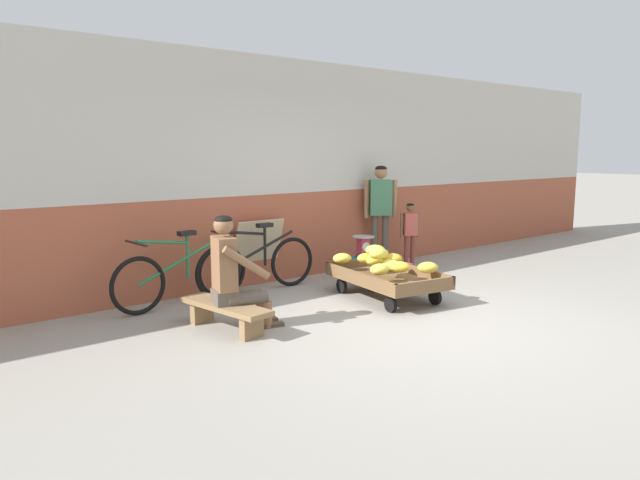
# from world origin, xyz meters

# --- Properties ---
(ground_plane) EXTENTS (80.00, 80.00, 0.00)m
(ground_plane) POSITION_xyz_m (0.00, 0.00, 0.00)
(ground_plane) COLOR gray
(back_wall) EXTENTS (16.00, 0.30, 2.95)m
(back_wall) POSITION_xyz_m (0.00, 2.87, 1.47)
(back_wall) COLOR #A35138
(back_wall) RESTS_ON ground
(banana_cart) EXTENTS (1.07, 1.56, 0.36)m
(banana_cart) POSITION_xyz_m (0.41, 1.10, 0.24)
(banana_cart) COLOR brown
(banana_cart) RESTS_ON ground
(banana_pile) EXTENTS (0.88, 1.32, 0.27)m
(banana_pile) POSITION_xyz_m (0.41, 1.18, 0.46)
(banana_pile) COLOR gold
(banana_pile) RESTS_ON banana_cart
(low_bench) EXTENTS (0.45, 1.13, 0.27)m
(low_bench) POSITION_xyz_m (-1.71, 1.24, 0.20)
(low_bench) COLOR olive
(low_bench) RESTS_ON ground
(vendor_seated) EXTENTS (0.73, 0.58, 1.14)m
(vendor_seated) POSITION_xyz_m (-1.62, 1.21, 0.57)
(vendor_seated) COLOR brown
(vendor_seated) RESTS_ON ground
(plastic_crate) EXTENTS (0.36, 0.28, 0.30)m
(plastic_crate) POSITION_xyz_m (0.97, 2.08, 0.15)
(plastic_crate) COLOR #19847F
(plastic_crate) RESTS_ON ground
(weighing_scale) EXTENTS (0.30, 0.30, 0.29)m
(weighing_scale) POSITION_xyz_m (0.97, 2.08, 0.45)
(weighing_scale) COLOR #28282D
(weighing_scale) RESTS_ON plastic_crate
(bicycle_near_left) EXTENTS (1.66, 0.48, 0.86)m
(bicycle_near_left) POSITION_xyz_m (-1.64, 2.34, 0.35)
(bicycle_near_left) COLOR black
(bicycle_near_left) RESTS_ON ground
(bicycle_far_left) EXTENTS (1.66, 0.48, 0.86)m
(bicycle_far_left) POSITION_xyz_m (-0.56, 2.37, 0.35)
(bicycle_far_left) COLOR black
(bicycle_far_left) RESTS_ON ground
(sign_board) EXTENTS (0.70, 0.28, 0.87)m
(sign_board) POSITION_xyz_m (-0.37, 2.69, 0.43)
(sign_board) COLOR #C6B289
(sign_board) RESTS_ON ground
(customer_adult) EXTENTS (0.41, 0.35, 1.53)m
(customer_adult) POSITION_xyz_m (1.68, 2.46, 0.95)
(customer_adult) COLOR brown
(customer_adult) RESTS_ON ground
(customer_child) EXTENTS (0.30, 0.19, 0.99)m
(customer_child) POSITION_xyz_m (1.92, 2.09, 0.61)
(customer_child) COLOR brown
(customer_child) RESTS_ON ground
(shopping_bag) EXTENTS (0.18, 0.12, 0.24)m
(shopping_bag) POSITION_xyz_m (1.29, 1.60, 0.12)
(shopping_bag) COLOR #D13D4C
(shopping_bag) RESTS_ON ground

